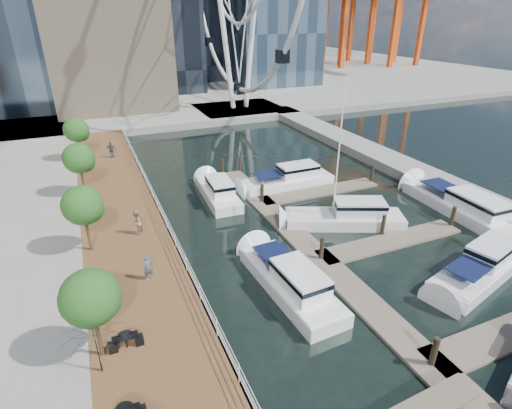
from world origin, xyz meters
name	(u,v)px	position (x,y,z in m)	size (l,w,h in m)	color
ground	(354,356)	(0.00, 0.00, 0.00)	(520.00, 520.00, 0.00)	black
boardwalk	(127,241)	(-9.00, 15.00, 0.50)	(6.00, 60.00, 1.00)	brown
seawall	(169,233)	(-6.00, 15.00, 0.50)	(0.25, 60.00, 1.00)	#595954
land_far	(121,76)	(0.00, 102.00, 0.50)	(200.00, 114.00, 1.00)	gray
breakwater	(397,165)	(20.00, 20.00, 0.50)	(4.00, 60.00, 1.00)	gray
pier	(240,110)	(14.00, 52.00, 0.50)	(14.00, 12.00, 1.00)	gray
railing	(166,221)	(-6.10, 15.00, 1.52)	(0.10, 60.00, 1.05)	white
floating_docks	(363,227)	(7.97, 9.98, 0.49)	(16.00, 34.00, 2.60)	#6D6051
street_trees	(82,205)	(-11.40, 14.00, 4.29)	(2.60, 42.60, 4.60)	#3F2B1C
yacht_foreground	(479,277)	(11.38, 2.32, 0.00)	(2.61, 9.75, 2.15)	white
pedestrian_near	(148,267)	(-8.36, 9.07, 1.82)	(0.60, 0.39, 1.65)	#4A5563
pedestrian_mid	(137,223)	(-8.19, 14.88, 1.91)	(0.89, 0.69, 1.83)	gray
pedestrian_far	(111,150)	(-8.24, 33.32, 1.91)	(1.06, 0.44, 1.81)	#383E46
moored_yachts	(347,226)	(7.57, 11.39, 0.00)	(21.82, 31.95, 11.50)	white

